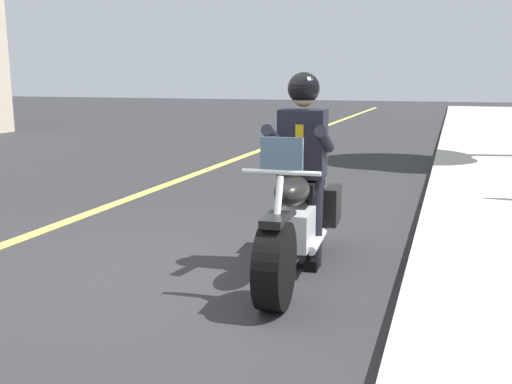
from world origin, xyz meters
name	(u,v)px	position (x,y,z in m)	size (l,w,h in m)	color
ground_plane	(157,281)	(0.00, 0.00, 0.00)	(80.00, 80.00, 0.00)	#28282B
motorcycle_main	(298,222)	(-0.60, 1.06, 0.45)	(2.22, 0.68, 1.26)	black
rider_main	(302,153)	(-0.79, 1.05, 1.04)	(0.64, 0.57, 1.74)	black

